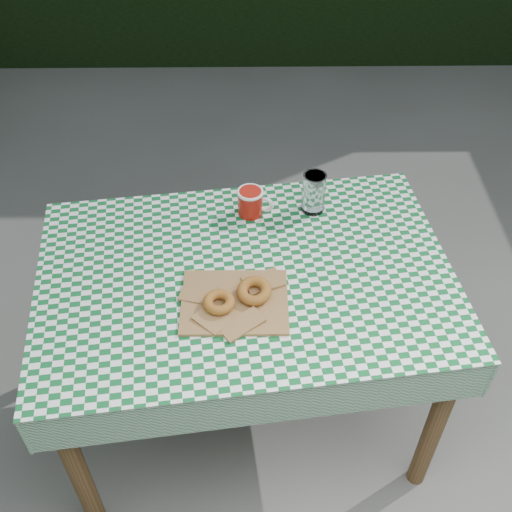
{
  "coord_description": "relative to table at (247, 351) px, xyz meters",
  "views": [
    {
      "loc": [
        -0.15,
        -1.17,
        2.09
      ],
      "look_at": [
        -0.13,
        0.16,
        0.79
      ],
      "focal_mm": 43.58,
      "sensor_mm": 36.0,
      "label": 1
    }
  ],
  "objects": [
    {
      "name": "paper_bag",
      "position": [
        -0.03,
        -0.11,
        0.39
      ],
      "size": [
        0.3,
        0.24,
        0.02
      ],
      "primitive_type": "cube",
      "rotation": [
        0.0,
        0.0,
        -0.01
      ],
      "color": "#9C8144",
      "rests_on": "tablecloth"
    },
    {
      "name": "table",
      "position": [
        0.0,
        0.0,
        0.0
      ],
      "size": [
        1.31,
        0.96,
        0.75
      ],
      "primitive_type": "cube",
      "rotation": [
        0.0,
        0.0,
        0.13
      ],
      "color": "#51351C",
      "rests_on": "ground"
    },
    {
      "name": "bagel_back",
      "position": [
        0.02,
        -0.1,
        0.41
      ],
      "size": [
        0.13,
        0.13,
        0.03
      ],
      "primitive_type": "torus",
      "rotation": [
        0.0,
        0.0,
        -0.44
      ],
      "color": "#A26721",
      "rests_on": "paper_bag"
    },
    {
      "name": "bagel_front",
      "position": [
        -0.07,
        -0.14,
        0.41
      ],
      "size": [
        0.12,
        0.12,
        0.03
      ],
      "primitive_type": "torus",
      "rotation": [
        0.0,
        0.0,
        0.36
      ],
      "color": "#9D6220",
      "rests_on": "paper_bag"
    },
    {
      "name": "ground",
      "position": [
        0.16,
        -0.11,
        -0.38
      ],
      "size": [
        60.0,
        60.0,
        0.0
      ],
      "primitive_type": "plane",
      "color": "#4C4C47",
      "rests_on": "ground"
    },
    {
      "name": "tablecloth",
      "position": [
        -0.0,
        -0.0,
        0.38
      ],
      "size": [
        1.34,
        0.99,
        0.01
      ],
      "primitive_type": "cube",
      "rotation": [
        0.0,
        0.0,
        0.13
      ],
      "color": "#0D5727",
      "rests_on": "table"
    },
    {
      "name": "drinking_glass",
      "position": [
        0.22,
        0.3,
        0.45
      ],
      "size": [
        0.1,
        0.1,
        0.14
      ],
      "primitive_type": "cylinder",
      "rotation": [
        0.0,
        0.0,
        0.37
      ],
      "color": "white",
      "rests_on": "tablecloth"
    },
    {
      "name": "coffee_mug",
      "position": [
        0.02,
        0.28,
        0.43
      ],
      "size": [
        0.2,
        0.2,
        0.09
      ],
      "primitive_type": null,
      "rotation": [
        0.0,
        0.0,
        -0.25
      ],
      "color": "#9F140A",
      "rests_on": "tablecloth"
    }
  ]
}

